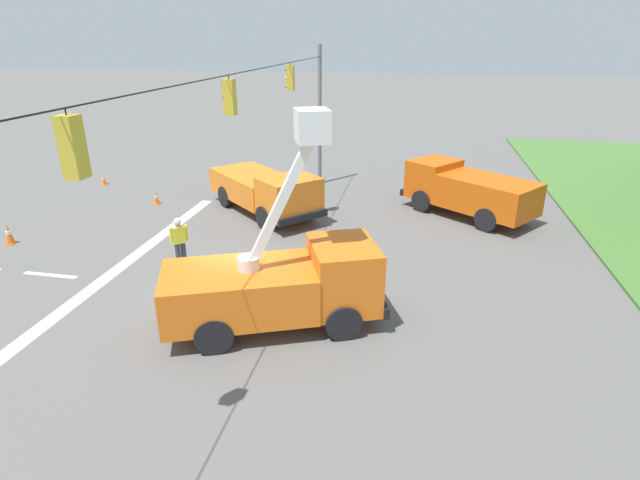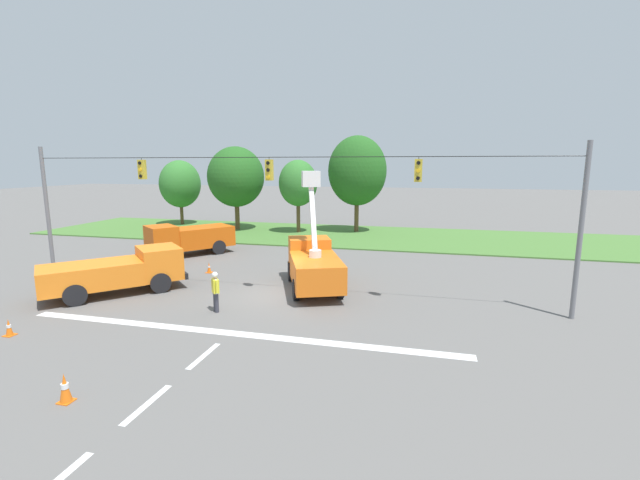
{
  "view_description": "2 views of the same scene",
  "coord_description": "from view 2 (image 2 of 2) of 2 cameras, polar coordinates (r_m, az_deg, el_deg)",
  "views": [
    {
      "loc": [
        13.25,
        5.13,
        7.59
      ],
      "look_at": [
        -2.16,
        2.13,
        1.13
      ],
      "focal_mm": 28.0,
      "sensor_mm": 36.0,
      "label": 1
    },
    {
      "loc": [
        6.98,
        -18.84,
        6.28
      ],
      "look_at": [
        1.2,
        4.34,
        2.04
      ],
      "focal_mm": 24.0,
      "sensor_mm": 36.0,
      "label": 2
    }
  ],
  "objects": [
    {
      "name": "ground_plane",
      "position": [
        21.05,
        -6.08,
        -7.35
      ],
      "size": [
        200.0,
        200.0,
        0.0
      ],
      "primitive_type": "plane",
      "color": "#605E5B"
    },
    {
      "name": "grass_verge",
      "position": [
        38.01,
        3.24,
        0.62
      ],
      "size": [
        56.0,
        12.0,
        0.1
      ],
      "primitive_type": "cube",
      "color": "#477533",
      "rests_on": "ground"
    },
    {
      "name": "lane_markings",
      "position": [
        15.64,
        -14.28,
        -13.93
      ],
      "size": [
        17.6,
        15.25,
        0.01
      ],
      "color": "silver",
      "rests_on": "ground"
    },
    {
      "name": "signal_gantry",
      "position": [
        20.19,
        -6.44,
        4.75
      ],
      "size": [
        26.2,
        0.33,
        7.2
      ],
      "color": "slate",
      "rests_on": "ground"
    },
    {
      "name": "tree_far_west",
      "position": [
        46.71,
        -18.15,
        7.11
      ],
      "size": [
        4.06,
        4.41,
        6.69
      ],
      "color": "brown",
      "rests_on": "ground"
    },
    {
      "name": "tree_west",
      "position": [
        41.5,
        -11.14,
        8.25
      ],
      "size": [
        5.24,
        5.63,
        7.94
      ],
      "color": "brown",
      "rests_on": "ground"
    },
    {
      "name": "tree_centre",
      "position": [
        39.07,
        -2.94,
        7.55
      ],
      "size": [
        3.5,
        3.4,
        6.68
      ],
      "color": "brown",
      "rests_on": "ground"
    },
    {
      "name": "tree_east",
      "position": [
        39.55,
        4.98,
        9.15
      ],
      "size": [
        5.33,
        4.54,
        8.85
      ],
      "color": "brown",
      "rests_on": "ground"
    },
    {
      "name": "utility_truck_bucket_lift",
      "position": [
        21.84,
        -0.9,
        -2.99
      ],
      "size": [
        4.34,
        6.38,
        5.94
      ],
      "color": "orange",
      "rests_on": "ground"
    },
    {
      "name": "utility_truck_support_near",
      "position": [
        31.25,
        -17.08,
        0.28
      ],
      "size": [
        5.45,
        6.07,
        2.21
      ],
      "color": "#D6560F",
      "rests_on": "ground"
    },
    {
      "name": "utility_truck_support_far",
      "position": [
        23.29,
        -25.28,
        -3.74
      ],
      "size": [
        6.18,
        6.38,
        2.1
      ],
      "color": "orange",
      "rests_on": "ground"
    },
    {
      "name": "road_worker",
      "position": [
        18.97,
        -13.77,
        -6.4
      ],
      "size": [
        0.47,
        0.52,
        1.77
      ],
      "color": "#383842",
      "rests_on": "ground"
    },
    {
      "name": "traffic_cone_foreground_right",
      "position": [
        13.84,
        -30.88,
        -16.56
      ],
      "size": [
        0.36,
        0.36,
        0.81
      ],
      "color": "orange",
      "rests_on": "ground"
    },
    {
      "name": "traffic_cone_mid_left",
      "position": [
        19.87,
        -36.1,
        -9.43
      ],
      "size": [
        0.36,
        0.36,
        0.64
      ],
      "color": "orange",
      "rests_on": "ground"
    },
    {
      "name": "traffic_cone_mid_right",
      "position": [
        25.94,
        -14.58,
        -3.6
      ],
      "size": [
        0.36,
        0.36,
        0.62
      ],
      "color": "orange",
      "rests_on": "ground"
    }
  ]
}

